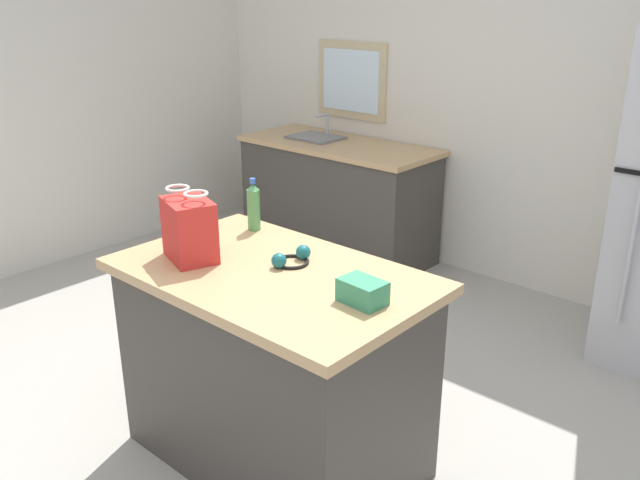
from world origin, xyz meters
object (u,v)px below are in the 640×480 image
Objects in this scene: kitchen_island at (274,368)px; bottle at (254,207)px; shopping_bag at (189,229)px; small_box at (363,292)px; ear_defenders at (291,258)px.

kitchen_island is 0.77m from bottle.
small_box is (0.81, 0.15, -0.09)m from shopping_bag.
ear_defenders is (0.43, -0.19, -0.09)m from bottle.
kitchen_island is 5.19× the size of bottle.
shopping_bag is 1.84× the size of small_box.
ear_defenders is at bearing 34.66° from shopping_bag.
kitchen_island is 6.60× the size of ear_defenders.
shopping_bag reaches higher than bottle.
ear_defenders is (0.36, 0.25, -0.11)m from shopping_bag.
bottle is at bearing 162.13° from small_box.
bottle reaches higher than ear_defenders.
small_box is (0.46, 0.01, 0.50)m from kitchen_island.
small_box reaches higher than kitchen_island.
bottle is 0.47m from ear_defenders.
kitchen_island is 0.70m from shopping_bag.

